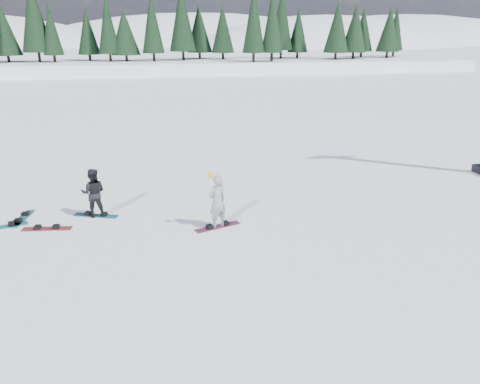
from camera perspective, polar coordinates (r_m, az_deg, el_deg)
name	(u,v)px	position (r m, az deg, el deg)	size (l,w,h in m)	color
ground	(185,224)	(15.09, -6.69, -3.84)	(420.00, 420.00, 0.00)	white
alpine_backdrop	(124,78)	(204.28, -13.96, 13.29)	(412.50, 227.00, 53.20)	white
snowboarder_woman	(217,201)	(14.41, -2.80, -1.15)	(0.74, 0.66, 1.86)	#96979B
snowboarder_man	(93,193)	(16.02, -17.43, -0.09)	(0.80, 0.62, 1.64)	black
snowboard_woman	(218,227)	(14.73, -2.74, -4.25)	(1.50, 0.28, 0.03)	#8A1E4B
snowboard_man	(96,216)	(16.29, -17.15, -2.76)	(1.50, 0.28, 0.03)	#177083
snowboard_loose_a	(22,219)	(16.90, -25.02, -2.97)	(1.50, 0.28, 0.03)	#187587
snowboard_loose_c	(2,227)	(16.47, -27.04, -3.85)	(1.50, 0.28, 0.03)	teal
snowboard_loose_b	(47,229)	(15.76, -22.47, -4.16)	(1.50, 0.28, 0.03)	maroon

